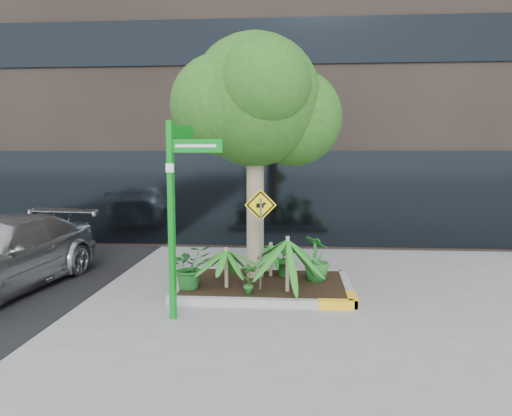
{
  "coord_description": "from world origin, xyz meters",
  "views": [
    {
      "loc": [
        0.78,
        -9.18,
        2.69
      ],
      "look_at": [
        0.04,
        0.2,
        1.62
      ],
      "focal_mm": 35.0,
      "sensor_mm": 36.0,
      "label": 1
    }
  ],
  "objects": [
    {
      "name": "ground",
      "position": [
        0.0,
        0.0,
        0.0
      ],
      "size": [
        80.0,
        80.0,
        0.0
      ],
      "primitive_type": "plane",
      "color": "gray",
      "rests_on": "ground"
    },
    {
      "name": "shrub_d",
      "position": [
        0.61,
        0.81,
        0.53
      ],
      "size": [
        0.59,
        0.59,
        0.76
      ],
      "primitive_type": "imported",
      "rotation": [
        0.0,
        0.0,
        5.59
      ],
      "color": "#1C641D",
      "rests_on": "planter"
    },
    {
      "name": "palm_back",
      "position": [
        0.3,
        0.82,
        0.8
      ],
      "size": [
        0.78,
        0.78,
        0.87
      ],
      "color": "tan",
      "rests_on": "ground"
    },
    {
      "name": "palm_left",
      "position": [
        -0.49,
        -0.11,
        0.86
      ],
      "size": [
        0.85,
        0.85,
        0.95
      ],
      "color": "tan",
      "rests_on": "ground"
    },
    {
      "name": "palm_front",
      "position": [
        0.65,
        -0.28,
        1.1
      ],
      "size": [
        1.14,
        1.14,
        1.27
      ],
      "color": "tan",
      "rests_on": "ground"
    },
    {
      "name": "cattle_sign",
      "position": [
        0.17,
        -0.32,
        1.41
      ],
      "size": [
        0.57,
        0.23,
        1.87
      ],
      "rotation": [
        0.0,
        0.0,
        0.11
      ],
      "color": "slate",
      "rests_on": "ground"
    },
    {
      "name": "planter",
      "position": [
        0.23,
        0.27,
        0.1
      ],
      "size": [
        3.35,
        2.36,
        0.15
      ],
      "color": "#9E9E99",
      "rests_on": "ground"
    },
    {
      "name": "tree",
      "position": [
        -0.02,
        0.78,
        3.69
      ],
      "size": [
        3.37,
        2.99,
        5.05
      ],
      "color": "tan",
      "rests_on": "ground"
    },
    {
      "name": "shrub_b",
      "position": [
        1.21,
        0.5,
        0.6
      ],
      "size": [
        0.7,
        0.7,
        0.9
      ],
      "primitive_type": "imported",
      "rotation": [
        0.0,
        0.0,
        2.21
      ],
      "color": "#217127",
      "rests_on": "planter"
    },
    {
      "name": "street_sign_post",
      "position": [
        -1.09,
        -1.45,
        1.96
      ],
      "size": [
        0.92,
        1.05,
        3.17
      ],
      "rotation": [
        0.0,
        0.0,
        -0.22
      ],
      "color": "#0C8D1D",
      "rests_on": "ground"
    },
    {
      "name": "building",
      "position": [
        0.5,
        8.5,
        7.5
      ],
      "size": [
        18.0,
        8.0,
        15.0
      ],
      "primitive_type": "cube",
      "color": "#2D2621",
      "rests_on": "ground"
    },
    {
      "name": "shrub_c",
      "position": [
        -0.02,
        -0.55,
        0.44
      ],
      "size": [
        0.31,
        0.31,
        0.59
      ],
      "primitive_type": "imported",
      "rotation": [
        0.0,
        0.0,
        3.14
      ],
      "color": "#20651F",
      "rests_on": "planter"
    },
    {
      "name": "shrub_a",
      "position": [
        -1.15,
        -0.24,
        0.56
      ],
      "size": [
        1.02,
        1.02,
        0.82
      ],
      "primitive_type": "imported",
      "rotation": [
        0.0,
        0.0,
        0.53
      ],
      "color": "#1B5E21",
      "rests_on": "planter"
    }
  ]
}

